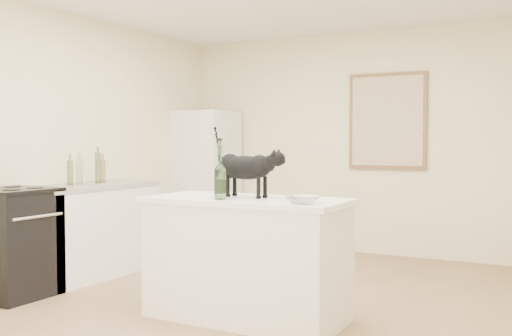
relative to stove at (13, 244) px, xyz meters
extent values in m
plane|color=#977450|center=(1.95, 0.60, -0.45)|extent=(5.50, 5.50, 0.00)
plane|color=beige|center=(1.95, 3.35, 0.85)|extent=(4.50, 0.00, 4.50)
plane|color=beige|center=(-0.30, 0.60, 0.85)|extent=(0.00, 5.50, 5.50)
cube|color=white|center=(2.05, 0.40, -0.02)|extent=(1.44, 0.67, 0.86)
cube|color=white|center=(2.05, 0.40, 0.43)|extent=(1.50, 0.70, 0.04)
cube|color=white|center=(0.00, 0.90, -0.02)|extent=(0.60, 1.40, 0.86)
cube|color=gray|center=(0.00, 0.90, 0.43)|extent=(0.62, 1.44, 0.04)
cube|color=black|center=(0.00, 0.00, 0.00)|extent=(0.60, 0.60, 0.90)
cube|color=white|center=(0.00, 2.95, 0.40)|extent=(0.68, 0.68, 1.70)
cube|color=brown|center=(2.25, 3.32, 1.10)|extent=(0.90, 0.03, 1.10)
cube|color=beige|center=(2.25, 3.30, 1.10)|extent=(0.82, 0.00, 1.02)
cylinder|color=#285D25|center=(1.93, 0.22, 0.64)|extent=(0.11, 0.11, 0.39)
imported|color=silver|center=(2.59, 0.21, 0.48)|extent=(0.23, 0.23, 0.06)
cube|color=silver|center=(0.34, 2.94, 0.88)|extent=(0.02, 0.16, 0.21)
cylinder|color=#1F4517|center=(0.01, 1.01, 0.60)|extent=(0.06, 0.06, 0.31)
cylinder|color=#284F1B|center=(-0.05, 0.70, 0.57)|extent=(0.06, 0.06, 0.24)
cylinder|color=gray|center=(-0.02, 0.79, 0.58)|extent=(0.06, 0.06, 0.25)
cylinder|color=brown|center=(-0.03, 1.12, 0.57)|extent=(0.06, 0.06, 0.23)
camera|label=1|loc=(4.20, -3.41, 0.87)|focal=41.80mm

